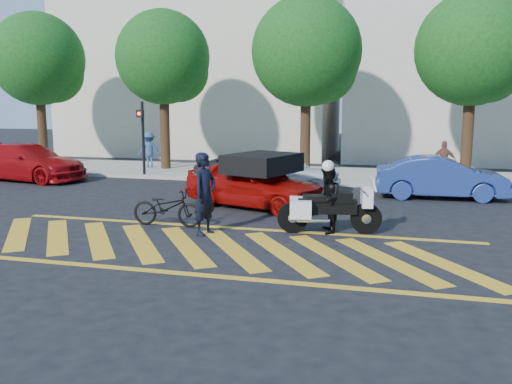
% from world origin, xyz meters
% --- Properties ---
extents(ground, '(90.00, 90.00, 0.00)m').
position_xyz_m(ground, '(0.00, 0.00, 0.00)').
color(ground, black).
rests_on(ground, ground).
extents(sidewalk, '(60.00, 5.00, 0.15)m').
position_xyz_m(sidewalk, '(0.00, 12.00, 0.07)').
color(sidewalk, '#9E998E').
rests_on(sidewalk, ground).
extents(crosswalk, '(12.33, 4.00, 0.01)m').
position_xyz_m(crosswalk, '(-0.04, 0.00, 0.00)').
color(crosswalk, gold).
rests_on(crosswalk, ground).
extents(building_left, '(16.00, 8.00, 10.00)m').
position_xyz_m(building_left, '(-8.00, 21.00, 5.00)').
color(building_left, beige).
rests_on(building_left, ground).
extents(building_right, '(16.00, 8.00, 11.00)m').
position_xyz_m(building_right, '(9.00, 21.00, 5.50)').
color(building_right, beige).
rests_on(building_right, ground).
extents(tree_far_left, '(4.40, 4.40, 7.41)m').
position_xyz_m(tree_far_left, '(-12.87, 12.06, 5.05)').
color(tree_far_left, black).
rests_on(tree_far_left, ground).
extents(tree_left, '(4.20, 4.20, 7.26)m').
position_xyz_m(tree_left, '(-6.37, 12.06, 4.99)').
color(tree_left, black).
rests_on(tree_left, ground).
extents(tree_center, '(4.60, 4.60, 7.56)m').
position_xyz_m(tree_center, '(0.13, 12.06, 5.10)').
color(tree_center, black).
rests_on(tree_center, ground).
extents(tree_right, '(4.40, 4.40, 7.41)m').
position_xyz_m(tree_right, '(6.63, 12.06, 5.05)').
color(tree_right, black).
rests_on(tree_right, ground).
extents(signal_pole, '(0.28, 0.43, 3.20)m').
position_xyz_m(signal_pole, '(-6.50, 9.74, 1.92)').
color(signal_pole, black).
rests_on(signal_pole, ground).
extents(officer_bike, '(0.67, 0.84, 1.99)m').
position_xyz_m(officer_bike, '(-0.53, 1.10, 1.00)').
color(officer_bike, black).
rests_on(officer_bike, ground).
extents(bicycle, '(1.87, 0.67, 0.98)m').
position_xyz_m(bicycle, '(-1.79, 1.67, 0.49)').
color(bicycle, black).
rests_on(bicycle, ground).
extents(police_motorcycle, '(2.52, 1.01, 1.12)m').
position_xyz_m(police_motorcycle, '(2.31, 1.99, 0.61)').
color(police_motorcycle, black).
rests_on(police_motorcycle, ground).
extents(officer_moto, '(0.77, 0.91, 1.66)m').
position_xyz_m(officer_moto, '(2.30, 2.00, 0.83)').
color(officer_moto, black).
rests_on(officer_moto, ground).
extents(red_convertible, '(4.71, 3.09, 1.49)m').
position_xyz_m(red_convertible, '(-0.29, 4.69, 0.75)').
color(red_convertible, '#900A06').
rests_on(red_convertible, ground).
extents(parked_left, '(5.41, 2.73, 1.50)m').
position_xyz_m(parked_left, '(-10.80, 7.90, 0.75)').
color(parked_left, '#99090D').
rests_on(parked_left, ground).
extents(parked_mid_left, '(4.41, 2.06, 1.22)m').
position_xyz_m(parked_mid_left, '(-1.41, 8.79, 0.61)').
color(parked_mid_left, black).
rests_on(parked_mid_left, ground).
extents(parked_mid_right, '(4.26, 1.86, 1.43)m').
position_xyz_m(parked_mid_right, '(-0.10, 7.80, 0.71)').
color(parked_mid_right, white).
rests_on(parked_mid_right, ground).
extents(parked_right, '(4.31, 1.70, 1.40)m').
position_xyz_m(parked_right, '(5.30, 7.80, 0.70)').
color(parked_right, navy).
rests_on(parked_right, ground).
extents(pedestrian_left, '(1.22, 1.08, 1.64)m').
position_xyz_m(pedestrian_left, '(-7.39, 12.14, 0.97)').
color(pedestrian_left, '#2F4F82').
rests_on(pedestrian_left, sidewalk).
extents(pedestrian_right, '(0.95, 0.51, 1.54)m').
position_xyz_m(pedestrian_right, '(5.61, 11.09, 0.92)').
color(pedestrian_right, brown).
rests_on(pedestrian_right, sidewalk).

